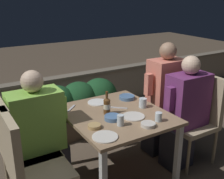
{
  "coord_description": "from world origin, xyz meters",
  "views": [
    {
      "loc": [
        -1.32,
        -2.09,
        1.82
      ],
      "look_at": [
        0.0,
        0.08,
        0.93
      ],
      "focal_mm": 45.0,
      "sensor_mm": 36.0,
      "label": 1
    }
  ],
  "objects_px": {
    "beer_bottle": "(107,105)",
    "potted_plant": "(162,91)",
    "person_coral_top": "(163,98)",
    "chair_right_near": "(198,111)",
    "chair_right_far": "(176,101)",
    "chair_left_near": "(26,162)",
    "person_purple_stripe": "(184,113)",
    "person_green_blouse": "(41,134)",
    "chair_left_far": "(17,143)"
  },
  "relations": [
    {
      "from": "chair_right_near",
      "to": "chair_right_far",
      "type": "distance_m",
      "value": 0.34
    },
    {
      "from": "chair_right_near",
      "to": "person_coral_top",
      "type": "xyz_separation_m",
      "value": [
        -0.21,
        0.34,
        0.08
      ]
    },
    {
      "from": "person_coral_top",
      "to": "chair_right_near",
      "type": "bearing_deg",
      "value": -58.14
    },
    {
      "from": "person_green_blouse",
      "to": "chair_right_near",
      "type": "height_order",
      "value": "person_green_blouse"
    },
    {
      "from": "person_purple_stripe",
      "to": "chair_right_far",
      "type": "distance_m",
      "value": 0.41
    },
    {
      "from": "person_coral_top",
      "to": "chair_left_far",
      "type": "bearing_deg",
      "value": -179.96
    },
    {
      "from": "chair_left_far",
      "to": "person_green_blouse",
      "type": "bearing_deg",
      "value": -0.0
    },
    {
      "from": "chair_left_far",
      "to": "person_coral_top",
      "type": "height_order",
      "value": "person_coral_top"
    },
    {
      "from": "person_coral_top",
      "to": "chair_right_far",
      "type": "bearing_deg",
      "value": -0.0
    },
    {
      "from": "chair_right_far",
      "to": "chair_left_far",
      "type": "bearing_deg",
      "value": -179.97
    },
    {
      "from": "chair_right_near",
      "to": "beer_bottle",
      "type": "bearing_deg",
      "value": 168.64
    },
    {
      "from": "chair_right_far",
      "to": "person_coral_top",
      "type": "bearing_deg",
      "value": 180.0
    },
    {
      "from": "chair_right_far",
      "to": "beer_bottle",
      "type": "relative_size",
      "value": 4.32
    },
    {
      "from": "chair_left_near",
      "to": "person_green_blouse",
      "type": "bearing_deg",
      "value": 55.52
    },
    {
      "from": "person_green_blouse",
      "to": "chair_right_far",
      "type": "height_order",
      "value": "person_green_blouse"
    },
    {
      "from": "chair_right_far",
      "to": "potted_plant",
      "type": "height_order",
      "value": "chair_right_far"
    },
    {
      "from": "chair_right_far",
      "to": "potted_plant",
      "type": "xyz_separation_m",
      "value": [
        0.3,
        0.59,
        -0.1
      ]
    },
    {
      "from": "chair_left_near",
      "to": "chair_right_far",
      "type": "height_order",
      "value": "same"
    },
    {
      "from": "chair_left_near",
      "to": "chair_left_far",
      "type": "distance_m",
      "value": 0.33
    },
    {
      "from": "chair_left_near",
      "to": "potted_plant",
      "type": "height_order",
      "value": "chair_left_near"
    },
    {
      "from": "person_purple_stripe",
      "to": "beer_bottle",
      "type": "relative_size",
      "value": 5.37
    },
    {
      "from": "chair_left_near",
      "to": "chair_right_near",
      "type": "xyz_separation_m",
      "value": [
        1.87,
        -0.02,
        0.0
      ]
    },
    {
      "from": "chair_left_far",
      "to": "person_green_blouse",
      "type": "distance_m",
      "value": 0.22
    },
    {
      "from": "chair_right_near",
      "to": "potted_plant",
      "type": "relative_size",
      "value": 1.26
    },
    {
      "from": "chair_right_far",
      "to": "person_coral_top",
      "type": "distance_m",
      "value": 0.23
    },
    {
      "from": "chair_right_near",
      "to": "beer_bottle",
      "type": "height_order",
      "value": "chair_right_near"
    },
    {
      "from": "chair_left_near",
      "to": "person_coral_top",
      "type": "xyz_separation_m",
      "value": [
        1.66,
        0.33,
        0.08
      ]
    },
    {
      "from": "chair_left_near",
      "to": "person_purple_stripe",
      "type": "bearing_deg",
      "value": -0.56
    },
    {
      "from": "chair_right_near",
      "to": "person_coral_top",
      "type": "distance_m",
      "value": 0.41
    },
    {
      "from": "person_green_blouse",
      "to": "person_purple_stripe",
      "type": "distance_m",
      "value": 1.47
    },
    {
      "from": "chair_left_near",
      "to": "chair_right_far",
      "type": "relative_size",
      "value": 1.0
    },
    {
      "from": "chair_left_near",
      "to": "chair_left_far",
      "type": "height_order",
      "value": "same"
    },
    {
      "from": "beer_bottle",
      "to": "person_green_blouse",
      "type": "bearing_deg",
      "value": 167.56
    },
    {
      "from": "beer_bottle",
      "to": "potted_plant",
      "type": "bearing_deg",
      "value": 28.65
    },
    {
      "from": "person_purple_stripe",
      "to": "chair_right_far",
      "type": "height_order",
      "value": "person_purple_stripe"
    },
    {
      "from": "chair_right_far",
      "to": "beer_bottle",
      "type": "bearing_deg",
      "value": -172.51
    },
    {
      "from": "chair_right_near",
      "to": "chair_left_near",
      "type": "bearing_deg",
      "value": 179.51
    },
    {
      "from": "chair_left_far",
      "to": "chair_right_far",
      "type": "height_order",
      "value": "same"
    },
    {
      "from": "person_green_blouse",
      "to": "beer_bottle",
      "type": "distance_m",
      "value": 0.66
    },
    {
      "from": "person_purple_stripe",
      "to": "potted_plant",
      "type": "xyz_separation_m",
      "value": [
        0.51,
        0.94,
        -0.13
      ]
    },
    {
      "from": "chair_left_far",
      "to": "chair_right_far",
      "type": "distance_m",
      "value": 1.86
    },
    {
      "from": "chair_right_far",
      "to": "potted_plant",
      "type": "relative_size",
      "value": 1.26
    },
    {
      "from": "chair_left_near",
      "to": "person_purple_stripe",
      "type": "relative_size",
      "value": 0.8
    },
    {
      "from": "person_green_blouse",
      "to": "chair_right_near",
      "type": "xyz_separation_m",
      "value": [
        1.65,
        -0.34,
        -0.02
      ]
    },
    {
      "from": "chair_right_near",
      "to": "potted_plant",
      "type": "bearing_deg",
      "value": 72.31
    },
    {
      "from": "person_green_blouse",
      "to": "chair_right_far",
      "type": "xyz_separation_m",
      "value": [
        1.65,
        0.0,
        -0.02
      ]
    },
    {
      "from": "person_green_blouse",
      "to": "person_purple_stripe",
      "type": "bearing_deg",
      "value": -13.46
    },
    {
      "from": "chair_left_far",
      "to": "beer_bottle",
      "type": "distance_m",
      "value": 0.87
    },
    {
      "from": "chair_left_far",
      "to": "potted_plant",
      "type": "bearing_deg",
      "value": 15.37
    },
    {
      "from": "chair_right_near",
      "to": "beer_bottle",
      "type": "relative_size",
      "value": 4.32
    }
  ]
}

